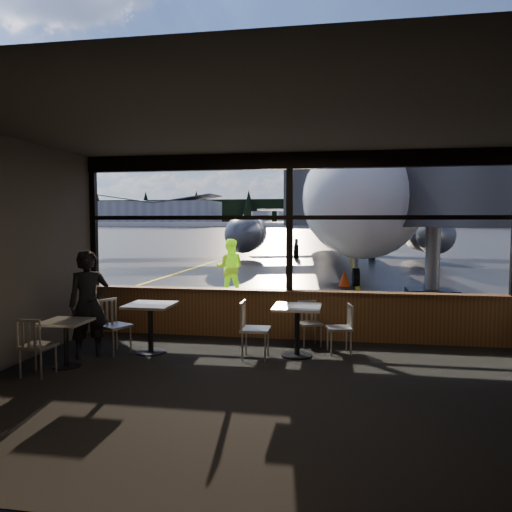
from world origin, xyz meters
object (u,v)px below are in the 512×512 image
(chair_near_n, at_px, (310,324))
(passenger, at_px, (89,304))
(cafe_table_mid, at_px, (151,329))
(chair_near_e, at_px, (339,329))
(chair_near_w, at_px, (255,330))
(chair_left_s, at_px, (38,346))
(ground_crew, at_px, (230,268))
(cone_wing, at_px, (234,254))
(cafe_table_left, at_px, (66,344))
(cone_nose, at_px, (344,278))
(jet_bridge, at_px, (436,222))
(cafe_table_near, at_px, (297,331))
(chair_mid_w, at_px, (115,327))
(airliner, at_px, (336,166))

(chair_near_n, height_order, passenger, passenger)
(cafe_table_mid, xyz_separation_m, chair_near_e, (3.14, 0.53, 0.00))
(chair_near_w, height_order, chair_left_s, chair_near_w)
(cafe_table_mid, relative_size, ground_crew, 0.49)
(cafe_table_mid, distance_m, chair_near_w, 1.81)
(cone_wing, bearing_deg, cafe_table_left, -83.81)
(cafe_table_left, distance_m, chair_near_e, 4.38)
(ground_crew, distance_m, cone_nose, 4.56)
(cafe_table_mid, xyz_separation_m, cafe_table_left, (-0.97, -0.99, -0.06))
(cafe_table_mid, relative_size, chair_near_w, 0.89)
(jet_bridge, xyz_separation_m, cafe_table_mid, (-5.80, -6.94, -1.80))
(cafe_table_near, height_order, ground_crew, ground_crew)
(chair_near_e, xyz_separation_m, chair_mid_w, (-3.72, -0.68, 0.04))
(cafe_table_near, distance_m, chair_left_s, 3.95)
(chair_near_w, distance_m, chair_mid_w, 2.39)
(passenger, relative_size, cone_nose, 3.16)
(chair_near_w, xyz_separation_m, chair_mid_w, (-2.38, -0.09, -0.01))
(cone_wing, bearing_deg, cafe_table_near, -74.97)
(cone_nose, bearing_deg, chair_left_s, -111.90)
(cone_wing, bearing_deg, cone_nose, -62.52)
(jet_bridge, distance_m, cafe_table_near, 7.73)
(cafe_table_mid, xyz_separation_m, chair_left_s, (-1.12, -1.47, 0.02))
(airliner, relative_size, chair_near_w, 37.02)
(cafe_table_near, xyz_separation_m, cafe_table_mid, (-2.46, -0.21, -0.00))
(airliner, distance_m, chair_left_s, 23.69)
(cafe_table_mid, xyz_separation_m, chair_mid_w, (-0.58, -0.14, 0.04))
(chair_left_s, bearing_deg, chair_mid_w, 70.76)
(chair_mid_w, bearing_deg, ground_crew, -158.73)
(ground_crew, bearing_deg, cone_wing, -84.12)
(jet_bridge, relative_size, chair_left_s, 11.63)
(passenger, bearing_deg, cafe_table_left, -135.47)
(chair_near_n, xyz_separation_m, ground_crew, (-2.70, 5.44, 0.45))
(airliner, relative_size, cafe_table_near, 41.74)
(cafe_table_near, relative_size, chair_near_w, 0.89)
(airliner, height_order, chair_near_w, airliner)
(chair_left_s, bearing_deg, cone_nose, 71.18)
(chair_near_n, distance_m, chair_left_s, 4.44)
(airliner, distance_m, chair_near_w, 22.00)
(cafe_table_left, relative_size, chair_left_s, 0.82)
(chair_left_s, bearing_deg, chair_near_n, 35.74)
(chair_near_w, bearing_deg, passenger, -83.16)
(chair_near_n, relative_size, passenger, 0.46)
(chair_near_e, distance_m, chair_mid_w, 3.78)
(cafe_table_near, height_order, chair_near_w, chair_near_w)
(chair_near_e, bearing_deg, chair_left_s, 103.07)
(cafe_table_mid, height_order, cafe_table_left, cafe_table_mid)
(cafe_table_near, bearing_deg, chair_left_s, -154.85)
(chair_left_s, bearing_deg, cafe_table_left, 75.05)
(chair_mid_w, bearing_deg, airliner, -163.19)
(chair_near_w, bearing_deg, cafe_table_mid, -92.71)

